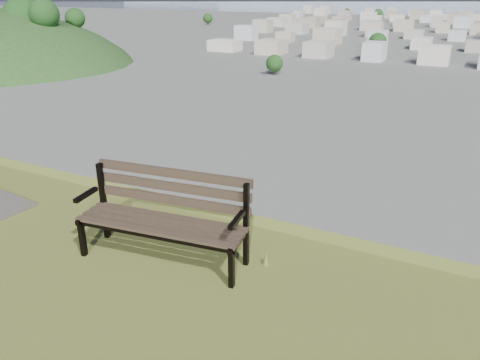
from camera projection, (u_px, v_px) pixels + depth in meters
The scene contains 2 objects.
park_bench at pixel (165, 212), 5.44m from camera, with size 2.06×0.89×1.04m.
city_trees at pixel (435, 29), 285.04m from camera, with size 406.52×387.20×9.98m.
Camera 1 is at (4.27, -1.11, 28.01)m, focal length 35.00 mm.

